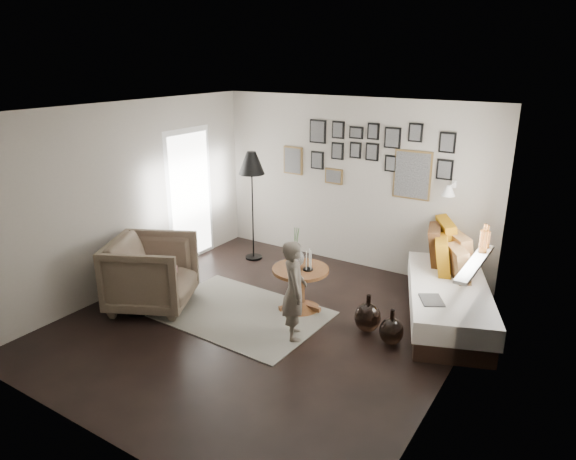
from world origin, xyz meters
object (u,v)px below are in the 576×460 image
Objects in this scene: vase at (296,255)px; child at (294,290)px; pedestal_table at (300,290)px; floor_lamp at (252,167)px; armchair at (152,273)px; demijohn_large at (368,317)px; daybed at (451,293)px; demijohn_small at (391,331)px; magazine_basket at (138,298)px.

child is (0.39, -0.67, -0.13)m from vase.
child reaches higher than pedestal_table.
vase is 0.30× the size of floor_lamp.
vase is (-0.08, 0.02, 0.47)m from pedestal_table.
armchair is 2.02m from child.
pedestal_table is 0.99m from demijohn_large.
vase is 2.01m from floor_lamp.
demijohn_small is (-0.38, -1.01, -0.17)m from daybed.
pedestal_table reaches higher than demijohn_large.
daybed is at bearing 24.17° from vase.
floor_lamp is 2.74m from child.
armchair is 0.86× the size of child.
demijohn_large is at bearing -4.52° from vase.
pedestal_table is at bearing -86.96° from armchair.
floor_lamp is (-3.28, 0.29, 1.19)m from daybed.
pedestal_table reaches higher than magazine_basket.
magazine_basket is at bearing 143.59° from armchair.
demijohn_small is at bearing -24.15° from floor_lamp.
demijohn_large is 1.10× the size of demijohn_small.
demijohn_large is 0.37m from demijohn_small.
vase reaches higher than daybed.
pedestal_table is 2.10m from magazine_basket.
daybed is 3.84m from armchair.
demijohn_large reaches higher than magazine_basket.
floor_lamp is 1.46× the size of child.
daybed reaches higher than demijohn_small.
daybed is (1.71, 0.82, 0.07)m from pedestal_table.
daybed is 1.16m from demijohn_large.
floor_lamp is 4.05× the size of demijohn_small.
child reaches higher than demijohn_small.
child reaches higher than daybed.
demijohn_small is (3.06, 1.01, -0.03)m from magazine_basket.
demijohn_small is at bearing -8.22° from vase.
floor_lamp is (0.12, 2.08, 1.05)m from armchair.
daybed is at bearing 69.38° from demijohn_small.
child is at bearing -154.62° from daybed.
magazine_basket is at bearing -143.58° from vase.
armchair reaches higher than demijohn_large.
pedestal_table is at bearing -11.47° from child.
demijohn_large is at bearing 161.08° from demijohn_small.
child reaches higher than armchair.
magazine_basket is (-0.16, -2.31, -1.33)m from floor_lamp.
armchair is (-1.61, -0.98, -0.27)m from vase.
pedestal_table is at bearing 34.69° from magazine_basket.
magazine_basket is at bearing -93.85° from floor_lamp.
floor_lamp is (-1.57, 1.12, 1.25)m from pedestal_table.
pedestal_table is 0.42× the size of floor_lamp.
floor_lamp is at bearing 143.63° from vase.
demijohn_large is at bearing -24.84° from floor_lamp.
vase is 1.90m from armchair.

